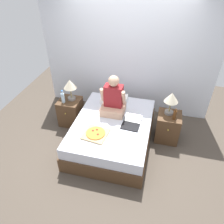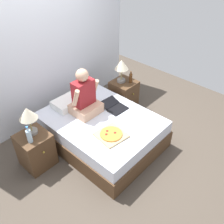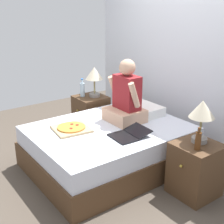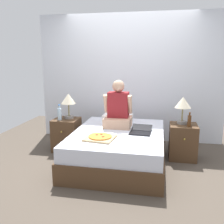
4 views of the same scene
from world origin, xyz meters
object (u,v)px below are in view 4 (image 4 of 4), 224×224
object	(u,v)px
lamp_on_right_nightstand	(183,104)
laptop	(141,131)
lamp_on_left_nightstand	(68,101)
person_seated	(118,110)
pizza_box	(100,137)
water_bottle	(60,114)
bed	(118,147)
beer_bottle	(189,121)
nightstand_left	(67,134)
nightstand_right	(183,141)

from	to	relation	value
lamp_on_right_nightstand	laptop	distance (m)	0.85
lamp_on_left_nightstand	person_seated	xyz separation A→B (m)	(0.92, -0.13, -0.10)
lamp_on_left_nightstand	person_seated	size ratio (longest dim) A/B	0.58
pizza_box	water_bottle	bearing A→B (deg)	142.30
bed	lamp_on_left_nightstand	bearing A→B (deg)	156.26
bed	water_bottle	world-z (taller)	water_bottle
bed	laptop	bearing A→B (deg)	1.38
lamp_on_left_nightstand	lamp_on_right_nightstand	distance (m)	1.97
bed	lamp_on_left_nightstand	distance (m)	1.25
water_bottle	lamp_on_right_nightstand	distance (m)	2.10
water_bottle	bed	bearing A→B (deg)	-14.82
bed	beer_bottle	world-z (taller)	beer_bottle
nightstand_left	beer_bottle	world-z (taller)	beer_bottle
pizza_box	beer_bottle	bearing A→B (deg)	28.09
nightstand_left	lamp_on_left_nightstand	xyz separation A→B (m)	(0.04, 0.05, 0.62)
water_bottle	nightstand_right	world-z (taller)	water_bottle
person_seated	lamp_on_left_nightstand	bearing A→B (deg)	171.77
lamp_on_left_nightstand	nightstand_right	xyz separation A→B (m)	(2.00, -0.05, -0.62)
nightstand_right	lamp_on_right_nightstand	distance (m)	0.62
bed	laptop	xyz separation A→B (m)	(0.35, 0.01, 0.28)
nightstand_right	beer_bottle	xyz separation A→B (m)	(0.07, -0.10, 0.39)
bed	person_seated	distance (m)	0.63
nightstand_right	lamp_on_right_nightstand	size ratio (longest dim) A/B	1.29
lamp_on_right_nightstand	beer_bottle	distance (m)	0.29
nightstand_left	nightstand_right	world-z (taller)	same
pizza_box	lamp_on_right_nightstand	bearing A→B (deg)	35.18
beer_bottle	bed	bearing A→B (deg)	-165.55
nightstand_right	laptop	size ratio (longest dim) A/B	1.34
bed	water_bottle	size ratio (longest dim) A/B	6.74
water_bottle	laptop	size ratio (longest dim) A/B	0.64
nightstand_right	beer_bottle	size ratio (longest dim) A/B	2.52
water_bottle	nightstand_right	bearing A→B (deg)	2.43
lamp_on_right_nightstand	pizza_box	size ratio (longest dim) A/B	1.00
beer_bottle	pizza_box	size ratio (longest dim) A/B	0.51
bed	nightstand_right	world-z (taller)	nightstand_right
nightstand_right	pizza_box	xyz separation A→B (m)	(-1.22, -0.79, 0.24)
lamp_on_left_nightstand	laptop	bearing A→B (deg)	-17.67
person_seated	laptop	xyz separation A→B (m)	(0.41, -0.29, -0.27)
nightstand_left	pizza_box	size ratio (longest dim) A/B	1.29
lamp_on_left_nightstand	bed	bearing A→B (deg)	-23.74
laptop	lamp_on_right_nightstand	bearing A→B (deg)	33.32
lamp_on_right_nightstand	bed	bearing A→B (deg)	-156.47
beer_bottle	pizza_box	xyz separation A→B (m)	(-1.29, -0.69, -0.14)
nightstand_left	laptop	size ratio (longest dim) A/B	1.34
nightstand_right	lamp_on_right_nightstand	world-z (taller)	lamp_on_right_nightstand
water_bottle	lamp_on_right_nightstand	xyz separation A→B (m)	(2.09, 0.14, 0.22)
beer_bottle	pizza_box	distance (m)	1.47
person_seated	bed	bearing A→B (deg)	-78.80
lamp_on_left_nightstand	water_bottle	xyz separation A→B (m)	(-0.12, -0.14, -0.22)
lamp_on_left_nightstand	nightstand_right	distance (m)	2.09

